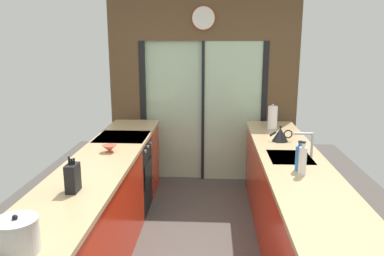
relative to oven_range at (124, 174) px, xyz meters
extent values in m
cube|color=#4C4742|center=(0.91, -0.65, -0.47)|extent=(5.04, 7.60, 0.02)
cube|color=brown|center=(0.91, 1.15, 1.89)|extent=(2.64, 0.08, 0.70)
cube|color=#B2D1AD|center=(0.49, 1.17, 0.54)|extent=(0.80, 0.02, 2.00)
cube|color=#B2D1AD|center=(1.33, 1.13, 0.54)|extent=(0.80, 0.02, 2.00)
cube|color=black|center=(0.05, 1.15, 0.54)|extent=(0.08, 0.10, 2.00)
cube|color=black|center=(1.77, 1.15, 0.54)|extent=(0.08, 0.10, 2.00)
cube|color=black|center=(0.91, 1.15, 0.54)|extent=(0.04, 0.10, 2.00)
cube|color=brown|center=(-0.20, 1.15, 0.54)|extent=(0.42, 0.08, 2.00)
cube|color=brown|center=(2.02, 1.15, 0.54)|extent=(0.42, 0.08, 2.00)
cylinder|color=white|center=(0.91, 1.09, 1.84)|extent=(0.30, 0.03, 0.30)
torus|color=#DB4C23|center=(0.91, 1.09, 1.84)|extent=(0.32, 0.02, 0.32)
cube|color=red|center=(0.00, -1.57, -0.02)|extent=(0.58, 2.55, 0.88)
cube|color=red|center=(0.00, 0.63, -0.02)|extent=(0.58, 0.65, 0.88)
cube|color=tan|center=(0.00, -0.95, 0.44)|extent=(0.62, 3.80, 0.04)
cube|color=red|center=(1.82, -0.95, -0.02)|extent=(0.58, 3.80, 0.88)
cube|color=tan|center=(1.82, -0.95, 0.44)|extent=(0.62, 3.80, 0.04)
cube|color=#B7BABC|center=(1.80, -0.70, 0.44)|extent=(0.40, 0.48, 0.05)
cylinder|color=#B7BABC|center=(2.00, -0.70, 0.59)|extent=(0.02, 0.02, 0.24)
cylinder|color=#B7BABC|center=(1.91, -0.70, 0.70)|extent=(0.18, 0.02, 0.02)
cube|color=black|center=(0.00, 0.00, -0.02)|extent=(0.58, 0.60, 0.88)
cube|color=black|center=(0.29, 0.00, 0.02)|extent=(0.01, 0.48, 0.28)
cube|color=black|center=(0.00, 0.00, 0.45)|extent=(0.58, 0.60, 0.03)
cylinder|color=#B7BABC|center=(0.30, -0.18, 0.34)|extent=(0.02, 0.04, 0.04)
cylinder|color=#B7BABC|center=(0.30, 0.00, 0.34)|extent=(0.02, 0.04, 0.04)
cylinder|color=#B7BABC|center=(0.30, 0.18, 0.34)|extent=(0.02, 0.04, 0.04)
cylinder|color=#BC4C38|center=(0.02, -0.63, 0.47)|extent=(0.07, 0.07, 0.01)
cone|color=#BC4C38|center=(0.02, -0.63, 0.50)|extent=(0.15, 0.15, 0.06)
cube|color=black|center=(0.02, -1.66, 0.57)|extent=(0.08, 0.14, 0.21)
cylinder|color=black|center=(0.00, -1.66, 0.70)|extent=(0.02, 0.02, 0.07)
cylinder|color=black|center=(0.02, -1.66, 0.69)|extent=(0.02, 0.02, 0.05)
cylinder|color=black|center=(0.04, -1.66, 0.70)|extent=(0.02, 0.02, 0.06)
cylinder|color=#B7BABC|center=(0.02, -2.50, 0.55)|extent=(0.23, 0.23, 0.18)
cylinder|color=#B7BABC|center=(0.02, -2.50, 0.65)|extent=(0.24, 0.24, 0.01)
sphere|color=black|center=(0.02, -2.50, 0.66)|extent=(0.03, 0.03, 0.03)
cone|color=black|center=(1.80, -0.11, 0.54)|extent=(0.18, 0.18, 0.15)
sphere|color=black|center=(1.80, -0.11, 0.63)|extent=(0.03, 0.03, 0.03)
cylinder|color=black|center=(1.72, -0.11, 0.55)|extent=(0.08, 0.02, 0.07)
torus|color=black|center=(1.88, -0.11, 0.55)|extent=(0.10, 0.01, 0.10)
cylinder|color=silver|center=(1.80, -1.20, 0.58)|extent=(0.07, 0.07, 0.24)
cylinder|color=silver|center=(1.80, -1.20, 0.72)|extent=(0.03, 0.03, 0.04)
cylinder|color=black|center=(1.80, -1.20, 0.75)|extent=(0.04, 0.04, 0.01)
cylinder|color=#286BB7|center=(1.80, -1.08, 0.57)|extent=(0.07, 0.07, 0.21)
cylinder|color=#286BB7|center=(1.80, -1.08, 0.70)|extent=(0.03, 0.03, 0.04)
cylinder|color=black|center=(1.80, -1.08, 0.72)|extent=(0.04, 0.04, 0.01)
cylinder|color=#B7BABC|center=(1.80, 0.49, 0.47)|extent=(0.13, 0.13, 0.01)
cylinder|color=white|center=(1.80, 0.49, 0.61)|extent=(0.12, 0.12, 0.28)
sphere|color=#B7BABC|center=(1.80, 0.49, 0.77)|extent=(0.03, 0.03, 0.03)
camera|label=1|loc=(1.05, -4.31, 1.58)|focal=36.20mm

